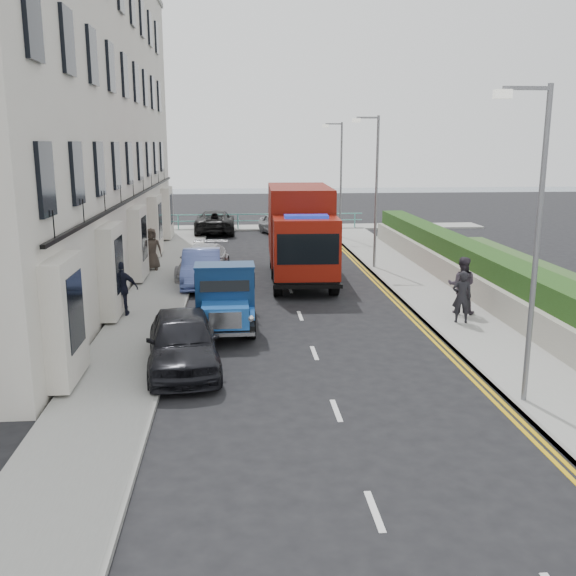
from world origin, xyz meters
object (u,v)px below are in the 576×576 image
object	(u,v)px
red_lorry	(301,231)
parked_car_front	(183,341)
lamp_near	(533,230)
bedford_lorry	(225,301)
pedestrian_east_near	(462,297)
lamp_mid	(374,183)
lamp_far	(339,173)

from	to	relation	value
red_lorry	parked_car_front	world-z (taller)	red_lorry
lamp_near	bedford_lorry	xyz separation A→B (m)	(-6.70, 6.28, -3.00)
lamp_near	pedestrian_east_near	distance (m)	7.09
bedford_lorry	red_lorry	bearing A→B (deg)	67.14
lamp_near	bedford_lorry	bearing A→B (deg)	136.85
lamp_mid	lamp_near	bearing A→B (deg)	-90.00
lamp_far	red_lorry	size ratio (longest dim) A/B	0.92
bedford_lorry	lamp_far	bearing A→B (deg)	70.43
parked_car_front	lamp_far	bearing A→B (deg)	65.75
bedford_lorry	pedestrian_east_near	xyz separation A→B (m)	(7.58, 0.07, -0.02)
bedford_lorry	parked_car_front	bearing A→B (deg)	-108.72
lamp_far	pedestrian_east_near	xyz separation A→B (m)	(0.88, -19.65, -3.03)
lamp_far	red_lorry	world-z (taller)	lamp_far
lamp_mid	bedford_lorry	size ratio (longest dim) A/B	1.52
lamp_near	red_lorry	distance (m)	14.59
lamp_near	lamp_far	world-z (taller)	same
parked_car_front	red_lorry	bearing A→B (deg)	63.55
pedestrian_east_near	lamp_near	bearing A→B (deg)	95.80
red_lorry	lamp_mid	bearing A→B (deg)	30.79
pedestrian_east_near	lamp_mid	bearing A→B (deg)	-71.06
bedford_lorry	lamp_near	bearing A→B (deg)	-43.96
bedford_lorry	parked_car_front	distance (m)	3.46
lamp_near	bedford_lorry	size ratio (longest dim) A/B	1.52
parked_car_front	lamp_mid	bearing A→B (deg)	53.56
lamp_near	parked_car_front	xyz separation A→B (m)	(-7.76, 3.00, -3.23)
lamp_far	bedford_lorry	xyz separation A→B (m)	(-6.70, -19.72, -3.00)
red_lorry	bedford_lorry	bearing A→B (deg)	-110.27
lamp_far	bedford_lorry	size ratio (longest dim) A/B	1.52
lamp_mid	lamp_far	world-z (taller)	same
lamp_mid	red_lorry	bearing A→B (deg)	-150.99
lamp_near	lamp_far	xyz separation A→B (m)	(0.00, 26.00, 0.00)
bedford_lorry	parked_car_front	size ratio (longest dim) A/B	1.02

